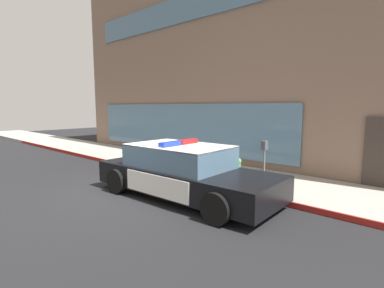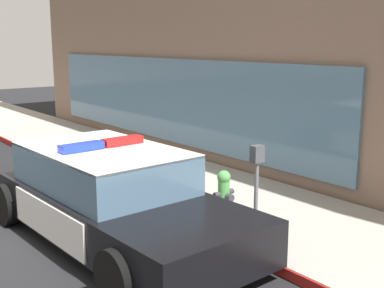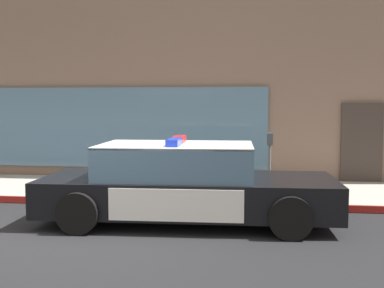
{
  "view_description": "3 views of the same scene",
  "coord_description": "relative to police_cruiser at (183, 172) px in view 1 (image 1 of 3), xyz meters",
  "views": [
    {
      "loc": [
        6.7,
        -4.53,
        2.38
      ],
      "look_at": [
        1.02,
        1.74,
        1.28
      ],
      "focal_mm": 26.87,
      "sensor_mm": 36.0,
      "label": 1
    },
    {
      "loc": [
        7.88,
        -2.58,
        2.91
      ],
      "look_at": [
        1.76,
        2.2,
        1.32
      ],
      "focal_mm": 46.71,
      "sensor_mm": 36.0,
      "label": 2
    },
    {
      "loc": [
        2.75,
        -7.34,
        2.09
      ],
      "look_at": [
        1.51,
        2.12,
        1.27
      ],
      "focal_mm": 44.41,
      "sensor_mm": 36.0,
      "label": 3
    }
  ],
  "objects": [
    {
      "name": "fire_hydrant",
      "position": [
        0.51,
        1.81,
        -0.18
      ],
      "size": [
        0.34,
        0.39,
        0.73
      ],
      "color": "#4C994C",
      "rests_on": "sidewalk"
    },
    {
      "name": "sidewalk",
      "position": [
        -1.55,
        2.53,
        -0.61
      ],
      "size": [
        48.0,
        2.84,
        0.15
      ],
      "primitive_type": "cube",
      "color": "#A39E93",
      "rests_on": "ground"
    },
    {
      "name": "curb_red_paint",
      "position": [
        -1.55,
        1.09,
        -0.61
      ],
      "size": [
        28.8,
        0.04,
        0.14
      ],
      "primitive_type": "cube",
      "color": "maroon",
      "rests_on": "ground"
    },
    {
      "name": "ground",
      "position": [
        -1.55,
        -0.81,
        -0.68
      ],
      "size": [
        48.0,
        48.0,
        0.0
      ],
      "primitive_type": "plane",
      "color": "black"
    },
    {
      "name": "police_cruiser",
      "position": [
        0.0,
        0.0,
        0.0
      ],
      "size": [
        5.13,
        2.26,
        1.49
      ],
      "rotation": [
        0.0,
        0.0,
        0.04
      ],
      "color": "black",
      "rests_on": "ground"
    },
    {
      "name": "storefront_building",
      "position": [
        -1.89,
        8.07,
        3.85
      ],
      "size": [
        19.1,
        8.23,
        9.06
      ],
      "color": "#7A6051",
      "rests_on": "ground"
    },
    {
      "name": "parking_meter",
      "position": [
        1.51,
        1.53,
        0.4
      ],
      "size": [
        0.12,
        0.18,
        1.34
      ],
      "color": "slate",
      "rests_on": "sidewalk"
    }
  ]
}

